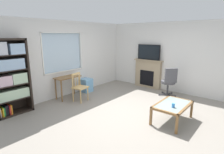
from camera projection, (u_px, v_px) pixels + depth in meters
ground at (128, 112)px, 4.92m from camera, size 6.18×6.10×0.02m
wall_back_with_window at (69, 59)px, 6.25m from camera, size 5.18×0.15×2.53m
wall_right at (170, 57)px, 6.60m from camera, size 0.12×5.30×2.53m
bookshelf at (9, 75)px, 4.59m from camera, size 0.90×0.38×1.99m
desk_under_window at (68, 81)px, 5.91m from camera, size 0.84×0.42×0.73m
wooden_chair at (79, 87)px, 5.66m from camera, size 0.47×0.45×0.90m
plastic_drawer_unit at (86, 85)px, 6.65m from camera, size 0.35×0.40×0.49m
fireplace at (148, 73)px, 7.13m from camera, size 0.26×1.17×1.12m
tv at (149, 52)px, 6.92m from camera, size 0.06×0.93×0.58m
office_chair at (169, 81)px, 6.07m from camera, size 0.63×0.59×1.00m
coffee_table at (173, 106)px, 4.32m from camera, size 1.07×0.66×0.45m
sippy_cup at (173, 105)px, 4.10m from camera, size 0.07×0.07×0.09m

